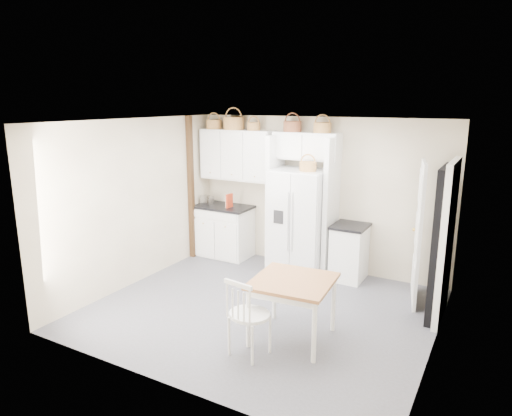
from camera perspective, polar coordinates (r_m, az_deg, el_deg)
The scene contains 28 objects.
floor at distance 6.56m, azimuth 0.73°, elevation -12.57°, with size 4.50×4.50×0.00m, color #464548.
ceiling at distance 5.90m, azimuth 0.80°, elevation 10.77°, with size 4.50×4.50×0.00m, color white.
wall_back at distance 7.87m, azimuth 7.70°, elevation 1.75°, with size 4.50×4.50×0.00m, color tan.
wall_left at distance 7.41m, azimuth -14.74°, elevation 0.70°, with size 4.00×4.00×0.00m, color tan.
wall_right at distance 5.45m, azimuth 22.13°, elevation -4.35°, with size 4.00×4.00×0.00m, color tan.
refrigerator at distance 7.68m, azimuth 5.50°, elevation -1.70°, with size 0.91×0.73×1.76m, color silver.
base_cab_left at distance 8.58m, azimuth -3.97°, elevation -2.97°, with size 0.99×0.63×0.92m, color white.
base_cab_right at distance 7.60m, azimuth 11.57°, elevation -5.55°, with size 0.50×0.60×0.88m, color white.
dining_table at distance 5.70m, azimuth 4.58°, elevation -12.50°, with size 0.92×0.92×0.77m, color brown.
windsor_chair at distance 5.31m, azimuth -0.81°, elevation -13.17°, with size 0.48×0.44×0.99m, color white.
counter_left at distance 8.46m, azimuth -4.02°, elevation 0.16°, with size 1.04×0.67×0.04m, color black.
counter_right at distance 7.47m, azimuth 11.73°, elevation -2.22°, with size 0.54×0.64×0.04m, color black.
toaster at distance 8.58m, azimuth -6.15°, elevation 1.01°, with size 0.24×0.14×0.16m, color silver.
cookbook_red at distance 8.27m, azimuth -3.35°, elevation 0.91°, with size 0.04×0.17×0.25m, color #B13016.
cookbook_cream at distance 8.29m, azimuth -3.47°, elevation 0.82°, with size 0.03×0.15×0.22m, color beige.
basket_upper_a at distance 8.51m, azimuth -5.28°, elevation 10.37°, with size 0.29×0.29×0.16m, color olive.
basket_upper_b at distance 8.28m, azimuth -2.81°, elevation 10.53°, with size 0.38×0.38×0.22m, color olive.
basket_upper_c at distance 8.07m, azimuth -0.29°, elevation 10.17°, with size 0.24×0.24×0.14m, color olive.
basket_bridge_a at distance 7.74m, azimuth 4.56°, elevation 10.12°, with size 0.31×0.31×0.17m, color maroon.
basket_bridge_b at distance 7.53m, azimuth 8.28°, elevation 9.91°, with size 0.29×0.29×0.16m, color olive.
basket_fridge_b at distance 7.34m, azimuth 6.50°, elevation 5.18°, with size 0.28×0.28×0.15m, color olive.
upper_cabinet at distance 8.29m, azimuth -2.36°, elevation 6.64°, with size 1.40×0.34×0.90m, color white.
bridge_cabinet at distance 7.65m, azimuth 6.36°, elevation 7.71°, with size 1.12×0.34×0.45m, color white.
fridge_panel_left at distance 7.90m, azimuth 2.41°, elevation 0.79°, with size 0.08×0.60×2.30m, color white.
fridge_panel_right at distance 7.51m, azimuth 9.37°, elevation -0.04°, with size 0.08×0.60×2.30m, color white.
trim_post at distance 8.38m, azimuth -8.13°, elevation 2.44°, with size 0.09×0.09×2.60m, color #402510.
doorway_void at distance 6.49m, azimuth 22.29°, elevation -4.15°, with size 0.18×0.85×2.05m, color black.
door_slab at distance 6.85m, azimuth 19.67°, elevation -3.03°, with size 0.80×0.04×2.05m, color white.
Camera 1 is at (2.80, -5.19, 2.86)m, focal length 32.00 mm.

